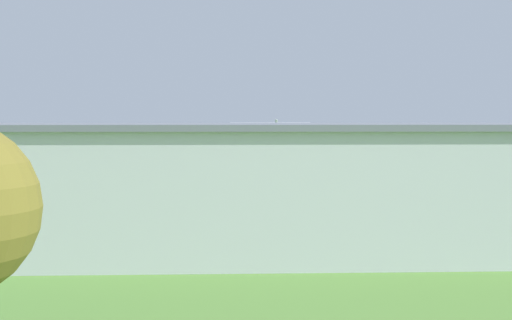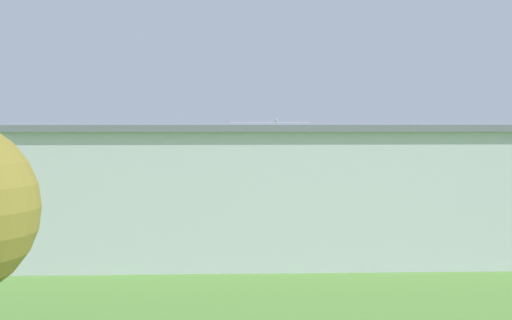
# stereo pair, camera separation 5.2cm
# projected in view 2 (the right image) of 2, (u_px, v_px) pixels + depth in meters

# --- Properties ---
(ground_plane) EXTENTS (400.00, 400.00, 0.00)m
(ground_plane) POSITION_uv_depth(u_px,v_px,m) (263.00, 191.00, 77.79)
(ground_plane) COLOR #568438
(hangar) EXTENTS (40.30, 16.05, 7.61)m
(hangar) POSITION_uv_depth(u_px,v_px,m) (214.00, 186.00, 43.54)
(hangar) COLOR silver
(hangar) RESTS_ON ground_plane
(biplane) EXTENTS (8.93, 6.55, 3.31)m
(biplane) POSITION_uv_depth(u_px,v_px,m) (272.00, 134.00, 76.62)
(biplane) COLOR silver
(person_at_fence_line) EXTENTS (0.52, 0.52, 1.75)m
(person_at_fence_line) POSITION_uv_depth(u_px,v_px,m) (80.00, 201.00, 60.90)
(person_at_fence_line) COLOR orange
(person_at_fence_line) RESTS_ON ground_plane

